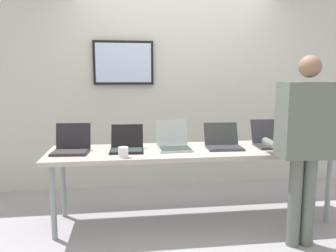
# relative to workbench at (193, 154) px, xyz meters

# --- Properties ---
(ground) EXTENTS (8.00, 8.00, 0.04)m
(ground) POSITION_rel_workbench_xyz_m (0.00, 0.00, -0.70)
(ground) COLOR #9E9BA2
(back_wall) EXTENTS (8.00, 0.11, 2.67)m
(back_wall) POSITION_rel_workbench_xyz_m (-0.01, 1.13, 0.66)
(back_wall) COLOR beige
(back_wall) RESTS_ON ground
(workbench) EXTENTS (2.82, 0.70, 0.73)m
(workbench) POSITION_rel_workbench_xyz_m (0.00, 0.00, 0.00)
(workbench) COLOR #B3A79F
(workbench) RESTS_ON ground
(equipment_box) EXTENTS (0.33, 0.35, 0.31)m
(equipment_box) POSITION_rel_workbench_xyz_m (1.20, 0.09, 0.20)
(equipment_box) COLOR gray
(equipment_box) RESTS_ON workbench
(laptop_station_0) EXTENTS (0.35, 0.33, 0.26)m
(laptop_station_0) POSITION_rel_workbench_xyz_m (-1.18, 0.02, 0.11)
(laptop_station_0) COLOR #26232B
(laptop_station_0) RESTS_ON workbench
(laptop_station_1) EXTENTS (0.33, 0.36, 0.24)m
(laptop_station_1) POSITION_rel_workbench_xyz_m (-0.65, 0.03, 0.10)
(laptop_station_1) COLOR black
(laptop_station_1) RESTS_ON workbench
(laptop_station_2) EXTENTS (0.33, 0.37, 0.27)m
(laptop_station_2) POSITION_rel_workbench_xyz_m (-0.19, 0.05, 0.11)
(laptop_station_2) COLOR #ABB6B4
(laptop_station_2) RESTS_ON workbench
(laptop_station_3) EXTENTS (0.36, 0.34, 0.24)m
(laptop_station_3) POSITION_rel_workbench_xyz_m (0.31, 0.02, 0.11)
(laptop_station_3) COLOR #373A39
(laptop_station_3) RESTS_ON workbench
(laptop_station_4) EXTENTS (0.33, 0.37, 0.26)m
(laptop_station_4) POSITION_rel_workbench_xyz_m (0.81, 0.04, 0.11)
(laptop_station_4) COLOR #343338
(laptop_station_4) RESTS_ON workbench
(person) EXTENTS (0.45, 0.60, 1.62)m
(person) POSITION_rel_workbench_xyz_m (0.81, -0.62, 0.29)
(person) COLOR slate
(person) RESTS_ON ground
(coffee_mug) EXTENTS (0.09, 0.09, 0.09)m
(coffee_mug) POSITION_rel_workbench_xyz_m (-0.69, -0.25, 0.10)
(coffee_mug) COLOR white
(coffee_mug) RESTS_ON workbench
(paper_sheet) EXTENTS (0.22, 0.30, 0.00)m
(paper_sheet) POSITION_rel_workbench_xyz_m (1.12, -0.17, 0.05)
(paper_sheet) COLOR white
(paper_sheet) RESTS_ON workbench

